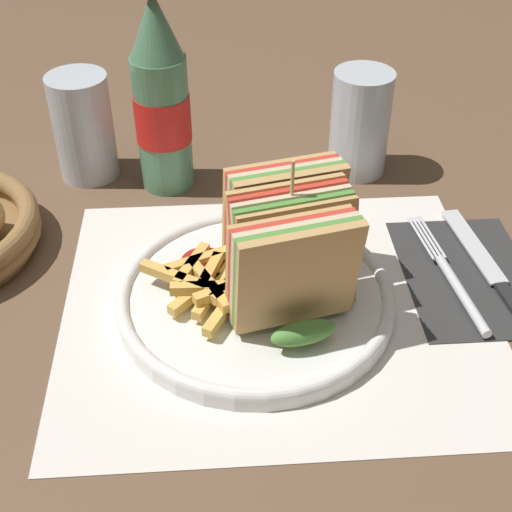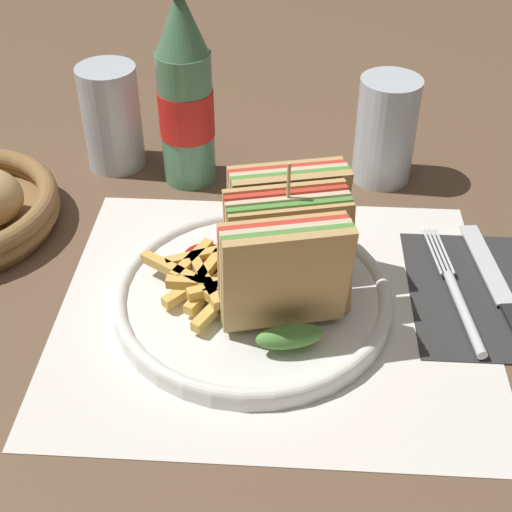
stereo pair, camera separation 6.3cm
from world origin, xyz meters
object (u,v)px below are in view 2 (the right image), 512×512
object	(u,v)px
glass_near	(385,137)
club_sandwich	(286,249)
coke_bottle_near	(185,94)
knife	(500,292)
glass_far	(113,124)
fork	(459,299)
plate_main	(255,296)

from	to	relation	value
glass_near	club_sandwich	bearing A→B (deg)	-114.24
glass_near	coke_bottle_near	bearing A→B (deg)	-176.07
knife	glass_near	bearing A→B (deg)	108.09
knife	glass_far	xyz separation A→B (m)	(-0.40, 0.21, 0.04)
coke_bottle_near	fork	bearing A→B (deg)	-36.69
glass_far	knife	bearing A→B (deg)	-28.03
plate_main	knife	xyz separation A→B (m)	(0.22, 0.02, -0.00)
coke_bottle_near	glass_near	size ratio (longest dim) A/B	2.01
plate_main	glass_near	distance (m)	0.26
plate_main	glass_far	xyz separation A→B (m)	(-0.17, 0.23, 0.04)
club_sandwich	glass_near	bearing A→B (deg)	65.76
plate_main	glass_near	bearing A→B (deg)	60.05
plate_main	club_sandwich	distance (m)	0.06
fork	plate_main	bearing A→B (deg)	176.10
plate_main	club_sandwich	bearing A→B (deg)	-7.09
plate_main	fork	size ratio (longest dim) A/B	1.43
club_sandwich	glass_near	size ratio (longest dim) A/B	1.39
club_sandwich	knife	bearing A→B (deg)	7.89
club_sandwich	fork	distance (m)	0.17
fork	glass_near	world-z (taller)	glass_near
fork	knife	xyz separation A→B (m)	(0.04, 0.01, -0.00)
fork	glass_far	size ratio (longest dim) A/B	1.46
club_sandwich	glass_far	bearing A→B (deg)	130.22
glass_far	club_sandwich	bearing A→B (deg)	-49.78
glass_near	knife	bearing A→B (deg)	-65.01
fork	coke_bottle_near	distance (m)	0.35
knife	fork	bearing A→B (deg)	-167.39
fork	glass_near	xyz separation A→B (m)	(-0.05, 0.21, 0.04)
knife	glass_far	distance (m)	0.45
coke_bottle_near	glass_near	distance (m)	0.22
plate_main	coke_bottle_near	world-z (taller)	coke_bottle_near
knife	coke_bottle_near	distance (m)	0.37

